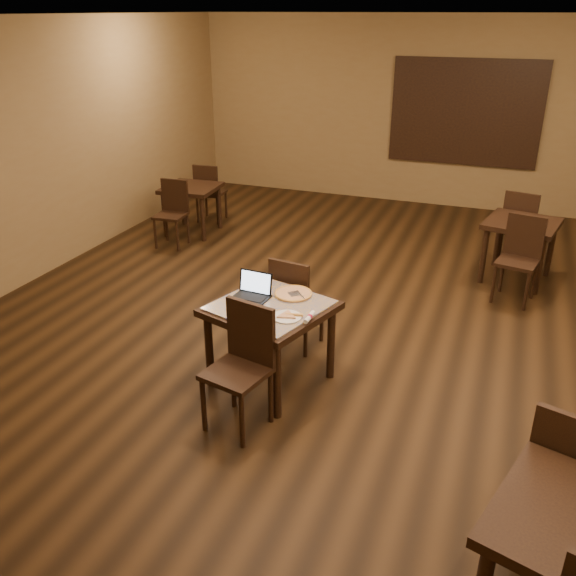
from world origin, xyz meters
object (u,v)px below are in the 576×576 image
at_px(laptop, 253,290).
at_px(other_table_b, 191,194).
at_px(pizza_pan, 293,295).
at_px(other_table_a_chair_near, 520,254).
at_px(other_table_a_chair_far, 520,223).
at_px(chair_main_far, 294,299).
at_px(other_table_c_chair_far, 571,474).
at_px(other_table_b_chair_far, 209,190).
at_px(tiled_table, 270,315).
at_px(other_table_a, 521,231).
at_px(chair_main_near, 243,359).
at_px(other_table_b_chair_near, 173,209).

height_order(laptop, other_table_b, laptop).
distance_m(laptop, pizza_pan, 0.35).
relative_size(other_table_a_chair_near, other_table_a_chair_far, 1.00).
relative_size(chair_main_far, pizza_pan, 2.83).
height_order(laptop, other_table_a_chair_near, laptop).
bearing_deg(other_table_c_chair_far, other_table_b, -25.02).
bearing_deg(other_table_b_chair_far, laptop, 118.95).
relative_size(other_table_a_chair_far, other_table_b_chair_far, 1.06).
height_order(tiled_table, other_table_a, tiled_table).
distance_m(tiled_table, other_table_a, 3.72).
xyz_separation_m(other_table_a_chair_far, other_table_c_chair_far, (0.41, -4.86, 0.05)).
distance_m(chair_main_near, other_table_a_chair_far, 4.75).
height_order(chair_main_far, pizza_pan, chair_main_far).
bearing_deg(other_table_b_chair_far, tiled_table, 120.37).
xyz_separation_m(other_table_b, other_table_b_chair_near, (-0.01, -0.53, -0.07)).
distance_m(pizza_pan, other_table_b, 4.10).
distance_m(laptop, other_table_a, 3.75).
relative_size(chair_main_near, laptop, 3.14).
bearing_deg(tiled_table, laptop, 171.11).
bearing_deg(chair_main_near, pizza_pan, 95.92).
xyz_separation_m(other_table_a_chair_near, other_table_b_chair_far, (-4.57, 1.24, -0.03)).
bearing_deg(pizza_pan, other_table_b_chair_near, 137.10).
distance_m(laptop, other_table_b_chair_near, 3.61).
distance_m(pizza_pan, other_table_a, 3.45).
height_order(chair_main_near, other_table_a_chair_near, chair_main_near).
height_order(tiled_table, other_table_a_chair_far, other_table_a_chair_far).
bearing_deg(tiled_table, other_table_a, 75.80).
xyz_separation_m(other_table_a_chair_far, other_table_b_chair_far, (-4.53, 0.11, -0.03)).
relative_size(pizza_pan, other_table_b_chair_near, 0.37).
relative_size(laptop, pizza_pan, 0.96).
bearing_deg(chair_main_far, other_table_c_chair_far, 151.39).
xyz_separation_m(laptop, other_table_b_chair_near, (-2.40, 2.67, -0.30)).
bearing_deg(chair_main_far, pizza_pan, 117.24).
xyz_separation_m(chair_main_far, other_table_b_chair_far, (-2.58, 3.22, -0.02)).
xyz_separation_m(other_table_a, other_table_a_chair_far, (-0.02, 0.57, -0.08)).
xyz_separation_m(tiled_table, pizza_pan, (0.12, 0.24, 0.11)).
distance_m(pizza_pan, other_table_b_chair_far, 4.51).
bearing_deg(tiled_table, chair_main_far, 108.60).
bearing_deg(other_table_b, chair_main_far, -49.78).
distance_m(other_table_a_chair_near, other_table_a_chair_far, 1.13).
relative_size(laptop, other_table_b_chair_far, 0.35).
relative_size(tiled_table, other_table_b_chair_near, 1.27).
height_order(pizza_pan, other_table_a_chair_far, other_table_a_chair_far).
bearing_deg(chair_main_far, laptop, 78.03).
bearing_deg(other_table_a_chair_far, tiled_table, 74.15).
relative_size(tiled_table, laptop, 3.57).
height_order(tiled_table, chair_main_near, chair_main_near).
distance_m(chair_main_far, laptop, 0.62).
distance_m(laptop, other_table_a_chair_far, 4.22).
xyz_separation_m(chair_main_far, other_table_b, (-2.59, 2.69, 0.05)).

